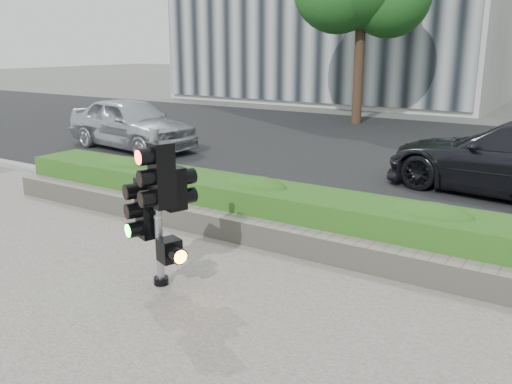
# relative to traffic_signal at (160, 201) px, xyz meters

# --- Properties ---
(ground) EXTENTS (120.00, 120.00, 0.00)m
(ground) POSITION_rel_traffic_signal_xyz_m (0.98, -0.15, -1.07)
(ground) COLOR #51514C
(ground) RESTS_ON ground
(road) EXTENTS (60.00, 13.00, 0.02)m
(road) POSITION_rel_traffic_signal_xyz_m (0.98, 9.85, -1.06)
(road) COLOR black
(road) RESTS_ON ground
(curb) EXTENTS (60.00, 0.25, 0.12)m
(curb) POSITION_rel_traffic_signal_xyz_m (0.98, 3.00, -1.01)
(curb) COLOR gray
(curb) RESTS_ON ground
(stone_wall) EXTENTS (12.00, 0.32, 0.34)m
(stone_wall) POSITION_rel_traffic_signal_xyz_m (0.98, 1.75, -0.87)
(stone_wall) COLOR gray
(stone_wall) RESTS_ON sidewalk
(hedge) EXTENTS (12.00, 1.00, 0.68)m
(hedge) POSITION_rel_traffic_signal_xyz_m (0.98, 2.40, -0.70)
(hedge) COLOR #4D942D
(hedge) RESTS_ON sidewalk
(traffic_signal) EXTENTS (0.69, 0.58, 1.88)m
(traffic_signal) POSITION_rel_traffic_signal_xyz_m (0.00, 0.00, 0.00)
(traffic_signal) COLOR black
(traffic_signal) RESTS_ON sidewalk
(car_silver) EXTENTS (4.33, 2.22, 1.41)m
(car_silver) POSITION_rel_traffic_signal_xyz_m (-6.78, 6.22, -0.34)
(car_silver) COLOR #BBBDC3
(car_silver) RESTS_ON road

